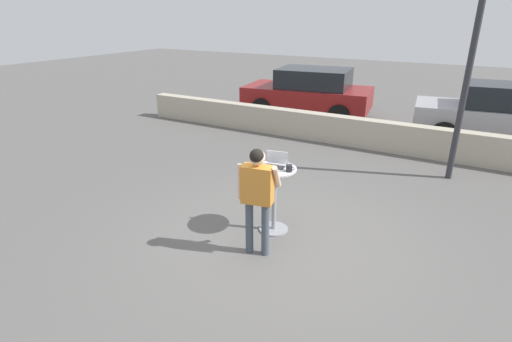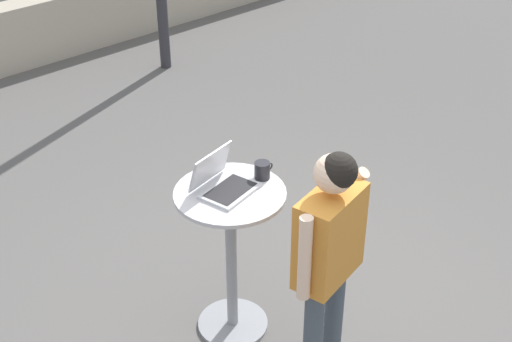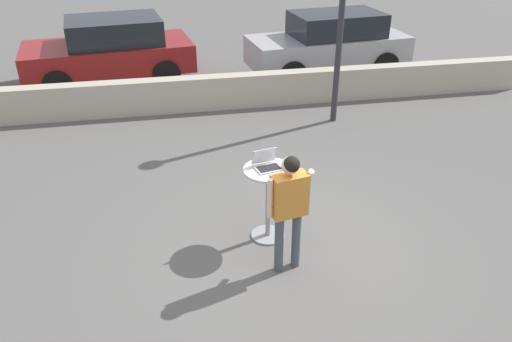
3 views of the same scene
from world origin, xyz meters
The scene contains 9 objects.
ground_plane centered at (0.00, 0.00, 0.00)m, with size 50.00×50.00×0.00m, color #5B5956.
pavement_kerb centered at (0.00, 5.13, 0.36)m, with size 13.83×0.35×0.73m.
cafe_table centered at (-0.23, 0.28, 0.66)m, with size 0.66×0.66×1.05m.
laptop centered at (-0.24, 0.32, 1.10)m, with size 0.38×0.35×0.23m.
coffee_mug centered at (0.02, 0.26, 1.10)m, with size 0.13×0.09×0.11m.
standing_person centered at (-0.13, -0.42, 1.00)m, with size 0.57×0.43×1.58m.
parked_car_near_street centered at (2.83, 6.91, 0.81)m, with size 4.19×2.10×1.57m.
parked_car_further_down centered at (-2.63, 7.47, 0.79)m, with size 4.22×2.39×1.55m.
street_lamp centered at (1.97, 3.96, 2.60)m, with size 0.32×0.32×3.98m.
Camera 1 is at (2.26, -4.68, 3.22)m, focal length 28.00 mm.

